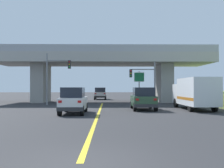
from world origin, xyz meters
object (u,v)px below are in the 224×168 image
(suv_crossing, at_px, (143,99))
(sedan_oncoming, at_px, (100,93))
(highway_sign, at_px, (139,80))
(box_truck, at_px, (195,93))
(traffic_signal_farside, at_px, (55,73))
(suv_lead, at_px, (73,101))
(traffic_signal_nearside, at_px, (146,78))

(suv_crossing, xyz_separation_m, sedan_oncoming, (-4.49, 21.71, 0.00))
(highway_sign, bearing_deg, sedan_oncoming, 117.37)
(box_truck, relative_size, highway_sign, 1.71)
(sedan_oncoming, height_order, traffic_signal_farside, traffic_signal_farside)
(sedan_oncoming, distance_m, traffic_signal_farside, 15.79)
(highway_sign, bearing_deg, suv_crossing, -94.84)
(suv_lead, xyz_separation_m, traffic_signal_farside, (-3.52, 10.36, 2.71))
(suv_lead, height_order, traffic_signal_farside, traffic_signal_farside)
(suv_crossing, relative_size, box_truck, 0.62)
(suv_lead, xyz_separation_m, traffic_signal_nearside, (7.14, 11.23, 2.11))
(box_truck, height_order, highway_sign, highway_sign)
(suv_crossing, bearing_deg, sedan_oncoming, 102.29)
(traffic_signal_farside, bearing_deg, suv_lead, -71.23)
(suv_crossing, relative_size, traffic_signal_nearside, 0.88)
(box_truck, bearing_deg, traffic_signal_nearside, 114.10)
(box_truck, relative_size, traffic_signal_farside, 1.19)
(box_truck, bearing_deg, suv_lead, -161.02)
(highway_sign, bearing_deg, traffic_signal_farside, -157.41)
(suv_crossing, height_order, box_truck, box_truck)
(suv_crossing, relative_size, sedan_oncoming, 0.96)
(suv_crossing, height_order, traffic_signal_farside, traffic_signal_farside)
(traffic_signal_nearside, xyz_separation_m, traffic_signal_farside, (-10.66, -0.87, 0.61))
(traffic_signal_nearside, bearing_deg, sedan_oncoming, 112.67)
(box_truck, distance_m, traffic_signal_nearside, 8.47)
(suv_crossing, relative_size, traffic_signal_farside, 0.73)
(box_truck, relative_size, traffic_signal_nearside, 1.42)
(traffic_signal_farside, distance_m, highway_sign, 11.17)
(suv_lead, distance_m, suv_crossing, 6.75)
(box_truck, distance_m, traffic_signal_farside, 15.74)
(suv_lead, xyz_separation_m, suv_crossing, (5.82, 3.43, 0.00))
(traffic_signal_farside, bearing_deg, traffic_signal_nearside, 4.66)
(suv_crossing, bearing_deg, suv_lead, -148.90)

